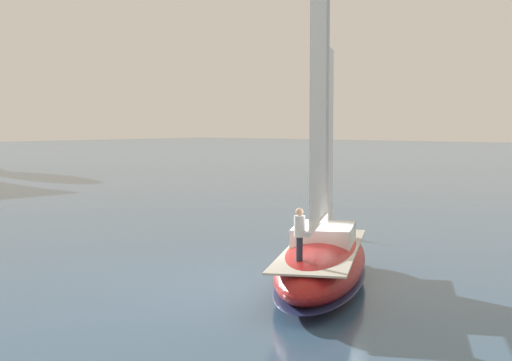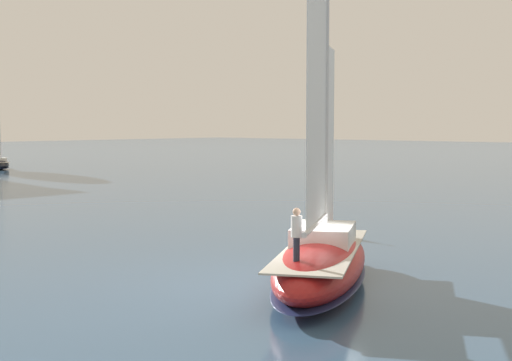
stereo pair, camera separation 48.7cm
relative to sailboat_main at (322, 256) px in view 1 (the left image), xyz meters
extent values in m
plane|color=#385675|center=(-0.01, -0.01, -1.12)|extent=(400.00, 400.00, 0.00)
ellipsoid|color=maroon|center=(-0.01, -0.01, -0.25)|extent=(10.40, 7.38, 1.74)
ellipsoid|color=#19234C|center=(-0.01, -0.01, -0.73)|extent=(10.50, 7.45, 0.21)
cube|color=#BCB7A8|center=(-0.01, -0.01, 0.26)|extent=(9.10, 6.39, 0.06)
cube|color=silver|center=(0.44, 0.23, 0.65)|extent=(3.48, 3.13, 0.72)
cylinder|color=silver|center=(0.71, 0.38, 6.70)|extent=(0.21, 0.21, 12.82)
cylinder|color=silver|center=(-1.32, -0.71, 1.32)|extent=(4.15, 2.33, 0.17)
cube|color=white|center=(-1.16, -0.62, 6.58)|extent=(3.76, 2.03, 10.52)
cube|color=white|center=(1.79, 0.96, 3.82)|extent=(2.00, 1.09, 7.05)
cylinder|color=#232838|center=(-2.89, -1.16, 0.72)|extent=(0.27, 0.27, 0.85)
cylinder|color=silver|center=(-2.89, -1.16, 1.47)|extent=(0.46, 0.46, 0.65)
sphere|color=tan|center=(-2.89, -1.16, 1.91)|extent=(0.24, 0.24, 0.24)
cylinder|color=green|center=(9.94, 7.32, -0.78)|extent=(0.92, 0.92, 0.69)
cone|color=green|center=(9.94, 7.32, -0.01)|extent=(0.69, 0.69, 0.84)
sphere|color=#F2F266|center=(9.94, 7.32, 0.49)|extent=(0.16, 0.16, 0.16)
camera|label=1|loc=(-20.05, -13.92, 4.54)|focal=50.00mm
camera|label=2|loc=(-19.73, -14.29, 4.54)|focal=50.00mm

